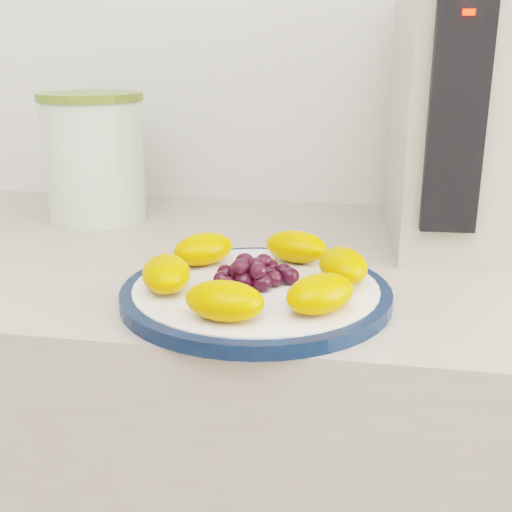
# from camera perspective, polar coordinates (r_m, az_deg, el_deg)

# --- Properties ---
(plate_rim) EXTENTS (0.29, 0.29, 0.01)m
(plate_rim) POSITION_cam_1_polar(r_m,az_deg,el_deg) (0.69, -0.00, -3.35)
(plate_rim) COLOR #0A1937
(plate_rim) RESTS_ON counter
(plate_face) EXTENTS (0.26, 0.26, 0.02)m
(plate_face) POSITION_cam_1_polar(r_m,az_deg,el_deg) (0.69, 0.00, -3.28)
(plate_face) COLOR white
(plate_face) RESTS_ON counter
(canister) EXTENTS (0.19, 0.19, 0.18)m
(canister) POSITION_cam_1_polar(r_m,az_deg,el_deg) (1.04, -14.12, 8.17)
(canister) COLOR #3B631F
(canister) RESTS_ON counter
(canister_lid) EXTENTS (0.19, 0.19, 0.01)m
(canister_lid) POSITION_cam_1_polar(r_m,az_deg,el_deg) (1.03, -14.55, 13.56)
(canister_lid) COLOR #596E27
(canister_lid) RESTS_ON canister
(appliance_body) EXTENTS (0.23, 0.31, 0.37)m
(appliance_body) POSITION_cam_1_polar(r_m,az_deg,el_deg) (0.93, 19.10, 12.44)
(appliance_body) COLOR #AEA898
(appliance_body) RESTS_ON counter
(appliance_panel) EXTENTS (0.06, 0.02, 0.27)m
(appliance_panel) POSITION_cam_1_polar(r_m,az_deg,el_deg) (0.77, 17.45, 12.05)
(appliance_panel) COLOR black
(appliance_panel) RESTS_ON appliance_body
(appliance_led) EXTENTS (0.01, 0.01, 0.01)m
(appliance_led) POSITION_cam_1_polar(r_m,az_deg,el_deg) (0.76, 18.39, 19.88)
(appliance_led) COLOR #FF0C05
(appliance_led) RESTS_ON appliance_panel
(fruit_plate) EXTENTS (0.25, 0.25, 0.04)m
(fruit_plate) POSITION_cam_1_polar(r_m,az_deg,el_deg) (0.68, 0.37, -1.32)
(fruit_plate) COLOR #D87600
(fruit_plate) RESTS_ON plate_face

